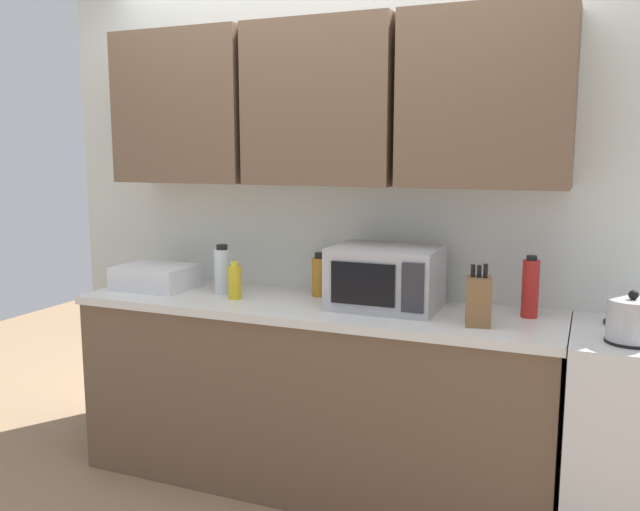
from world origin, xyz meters
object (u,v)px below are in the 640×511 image
object	(u,v)px
kettle	(632,320)
bottle_red_sauce	(530,288)
dish_rack	(156,277)
knife_block	(478,301)
microwave	(386,278)
bottle_clear_tall	(223,270)
bottle_amber_vinegar	(320,276)
bottle_yellow_mustard	(235,282)

from	to	relation	value
kettle	bottle_red_sauce	bearing A→B (deg)	145.24
dish_rack	knife_block	bearing A→B (deg)	-3.83
microwave	bottle_clear_tall	xyz separation A→B (m)	(-0.85, -0.01, -0.02)
microwave	bottle_red_sauce	bearing A→B (deg)	6.31
kettle	knife_block	world-z (taller)	knife_block
microwave	bottle_amber_vinegar	distance (m)	0.39
microwave	bottle_yellow_mustard	distance (m)	0.74
bottle_red_sauce	microwave	bearing A→B (deg)	-173.69
bottle_amber_vinegar	bottle_clear_tall	bearing A→B (deg)	-164.24
dish_rack	knife_block	distance (m)	1.68
bottle_red_sauce	bottle_amber_vinegar	xyz separation A→B (m)	(-1.00, 0.05, -0.03)
dish_rack	bottle_yellow_mustard	bearing A→B (deg)	-7.09
bottle_clear_tall	bottle_red_sauce	xyz separation A→B (m)	(1.47, 0.08, 0.01)
kettle	bottle_red_sauce	distance (m)	0.47
kettle	bottle_amber_vinegar	world-z (taller)	bottle_amber_vinegar
kettle	bottle_yellow_mustard	distance (m)	1.74
kettle	dish_rack	world-z (taller)	kettle
bottle_yellow_mustard	bottle_amber_vinegar	size ratio (longest dim) A/B	0.85
bottle_clear_tall	bottle_red_sauce	distance (m)	1.47
bottle_clear_tall	dish_rack	bearing A→B (deg)	-176.25
dish_rack	bottle_red_sauce	distance (m)	1.86
knife_block	bottle_clear_tall	xyz separation A→B (m)	(-1.29, 0.14, 0.01)
knife_block	bottle_red_sauce	size ratio (longest dim) A/B	0.96
knife_block	kettle	bearing A→B (deg)	-4.82
dish_rack	kettle	bearing A→B (deg)	-4.08
microwave	dish_rack	size ratio (longest dim) A/B	1.26
bottle_red_sauce	bottle_clear_tall	bearing A→B (deg)	-176.83
bottle_yellow_mustard	dish_rack	bearing A→B (deg)	172.91
bottle_clear_tall	kettle	bearing A→B (deg)	-5.71
bottle_clear_tall	bottle_amber_vinegar	world-z (taller)	bottle_clear_tall
dish_rack	bottle_red_sauce	xyz separation A→B (m)	(1.86, 0.11, 0.07)
microwave	bottle_amber_vinegar	xyz separation A→B (m)	(-0.37, 0.12, -0.04)
bottle_red_sauce	bottle_amber_vinegar	bearing A→B (deg)	177.00
kettle	knife_block	distance (m)	0.57
bottle_amber_vinegar	microwave	bearing A→B (deg)	-18.00
bottle_clear_tall	bottle_red_sauce	size ratio (longest dim) A/B	0.92
microwave	kettle	bearing A→B (deg)	-11.10
dish_rack	bottle_clear_tall	bearing A→B (deg)	3.75
bottle_yellow_mustard	bottle_amber_vinegar	world-z (taller)	bottle_amber_vinegar
microwave	knife_block	xyz separation A→B (m)	(0.44, -0.15, -0.04)
dish_rack	knife_block	world-z (taller)	knife_block
kettle	bottle_amber_vinegar	size ratio (longest dim) A/B	0.88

